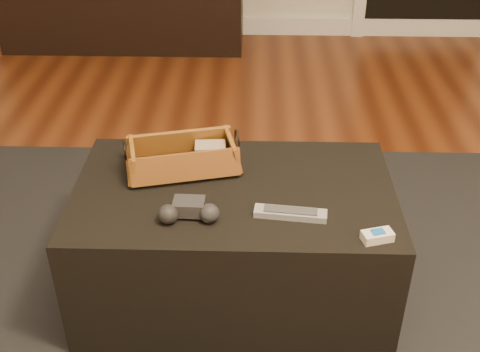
{
  "coord_description": "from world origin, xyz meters",
  "views": [
    {
      "loc": [
        0.14,
        -1.4,
        1.48
      ],
      "look_at": [
        0.1,
        0.12,
        0.49
      ],
      "focal_mm": 45.0,
      "sensor_mm": 36.0,
      "label": 1
    }
  ],
  "objects_px": {
    "cream_gadget": "(377,236)",
    "ottoman": "(234,241)",
    "wicker_basket": "(183,158)",
    "game_controller": "(189,211)",
    "tv_remote": "(178,166)",
    "silver_remote": "(290,213)"
  },
  "relations": [
    {
      "from": "wicker_basket",
      "to": "game_controller",
      "type": "relative_size",
      "value": 2.2
    },
    {
      "from": "game_controller",
      "to": "silver_remote",
      "type": "height_order",
      "value": "game_controller"
    },
    {
      "from": "tv_remote",
      "to": "game_controller",
      "type": "xyz_separation_m",
      "value": [
        0.06,
        -0.25,
        0.01
      ]
    },
    {
      "from": "ottoman",
      "to": "game_controller",
      "type": "bearing_deg",
      "value": -127.58
    },
    {
      "from": "tv_remote",
      "to": "cream_gadget",
      "type": "distance_m",
      "value": 0.67
    },
    {
      "from": "ottoman",
      "to": "cream_gadget",
      "type": "distance_m",
      "value": 0.52
    },
    {
      "from": "silver_remote",
      "to": "cream_gadget",
      "type": "xyz_separation_m",
      "value": [
        0.23,
        -0.1,
        0.0
      ]
    },
    {
      "from": "silver_remote",
      "to": "cream_gadget",
      "type": "bearing_deg",
      "value": -23.55
    },
    {
      "from": "tv_remote",
      "to": "ottoman",
      "type": "bearing_deg",
      "value": -45.63
    },
    {
      "from": "game_controller",
      "to": "cream_gadget",
      "type": "distance_m",
      "value": 0.53
    },
    {
      "from": "ottoman",
      "to": "cream_gadget",
      "type": "relative_size",
      "value": 10.69
    },
    {
      "from": "wicker_basket",
      "to": "silver_remote",
      "type": "bearing_deg",
      "value": -35.89
    },
    {
      "from": "wicker_basket",
      "to": "ottoman",
      "type": "bearing_deg",
      "value": -32.26
    },
    {
      "from": "tv_remote",
      "to": "wicker_basket",
      "type": "bearing_deg",
      "value": 30.87
    },
    {
      "from": "wicker_basket",
      "to": "cream_gadget",
      "type": "height_order",
      "value": "wicker_basket"
    },
    {
      "from": "silver_remote",
      "to": "cream_gadget",
      "type": "height_order",
      "value": "cream_gadget"
    },
    {
      "from": "wicker_basket",
      "to": "cream_gadget",
      "type": "bearing_deg",
      "value": -31.21
    },
    {
      "from": "game_controller",
      "to": "tv_remote",
      "type": "bearing_deg",
      "value": 103.67
    },
    {
      "from": "ottoman",
      "to": "tv_remote",
      "type": "relative_size",
      "value": 5.26
    },
    {
      "from": "cream_gadget",
      "to": "ottoman",
      "type": "bearing_deg",
      "value": 149.23
    },
    {
      "from": "silver_remote",
      "to": "tv_remote",
      "type": "bearing_deg",
      "value": 147.19
    },
    {
      "from": "tv_remote",
      "to": "silver_remote",
      "type": "xyz_separation_m",
      "value": [
        0.35,
        -0.23,
        -0.01
      ]
    }
  ]
}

